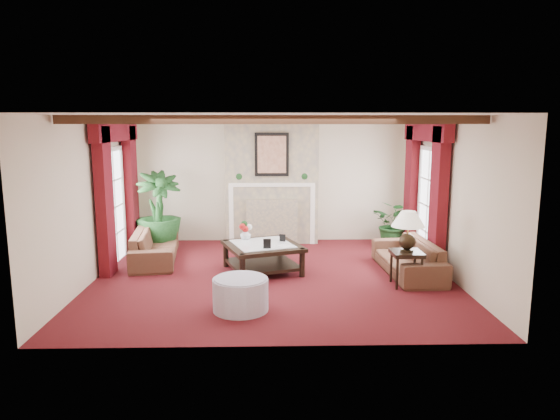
{
  "coord_description": "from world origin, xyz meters",
  "views": [
    {
      "loc": [
        -0.08,
        -8.26,
        2.57
      ],
      "look_at": [
        0.13,
        0.4,
        1.09
      ],
      "focal_mm": 32.0,
      "sensor_mm": 36.0,
      "label": 1
    }
  ],
  "objects_px": {
    "sofa_left": "(155,241)",
    "ottoman": "(241,294)",
    "coffee_table": "(263,258)",
    "potted_palm": "(159,228)",
    "sofa_right": "(408,251)",
    "side_table": "(406,268)"
  },
  "relations": [
    {
      "from": "potted_palm",
      "to": "ottoman",
      "type": "bearing_deg",
      "value": -61.73
    },
    {
      "from": "coffee_table",
      "to": "ottoman",
      "type": "xyz_separation_m",
      "value": [
        -0.29,
        -1.86,
        -0.02
      ]
    },
    {
      "from": "sofa_right",
      "to": "potted_palm",
      "type": "xyz_separation_m",
      "value": [
        -4.7,
        1.75,
        0.07
      ]
    },
    {
      "from": "potted_palm",
      "to": "coffee_table",
      "type": "distance_m",
      "value": 2.7
    },
    {
      "from": "sofa_left",
      "to": "ottoman",
      "type": "distance_m",
      "value": 3.19
    },
    {
      "from": "sofa_left",
      "to": "sofa_right",
      "type": "bearing_deg",
      "value": -108.73
    },
    {
      "from": "sofa_right",
      "to": "potted_palm",
      "type": "height_order",
      "value": "potted_palm"
    },
    {
      "from": "potted_palm",
      "to": "ottoman",
      "type": "distance_m",
      "value": 3.95
    },
    {
      "from": "potted_palm",
      "to": "side_table",
      "type": "distance_m",
      "value": 5.11
    },
    {
      "from": "sofa_right",
      "to": "potted_palm",
      "type": "relative_size",
      "value": 1.07
    },
    {
      "from": "side_table",
      "to": "ottoman",
      "type": "distance_m",
      "value": 2.81
    },
    {
      "from": "sofa_right",
      "to": "side_table",
      "type": "bearing_deg",
      "value": -20.42
    },
    {
      "from": "sofa_left",
      "to": "potted_palm",
      "type": "distance_m",
      "value": 0.83
    },
    {
      "from": "sofa_left",
      "to": "ottoman",
      "type": "bearing_deg",
      "value": -153.49
    },
    {
      "from": "sofa_left",
      "to": "potted_palm",
      "type": "height_order",
      "value": "potted_palm"
    },
    {
      "from": "sofa_left",
      "to": "coffee_table",
      "type": "xyz_separation_m",
      "value": [
        2.06,
        -0.78,
        -0.14
      ]
    },
    {
      "from": "side_table",
      "to": "ottoman",
      "type": "xyz_separation_m",
      "value": [
        -2.61,
        -1.02,
        -0.06
      ]
    },
    {
      "from": "side_table",
      "to": "ottoman",
      "type": "bearing_deg",
      "value": -158.59
    },
    {
      "from": "side_table",
      "to": "ottoman",
      "type": "relative_size",
      "value": 0.73
    },
    {
      "from": "coffee_table",
      "to": "side_table",
      "type": "distance_m",
      "value": 2.47
    },
    {
      "from": "sofa_left",
      "to": "side_table",
      "type": "height_order",
      "value": "sofa_left"
    },
    {
      "from": "sofa_left",
      "to": "sofa_right",
      "type": "distance_m",
      "value": 4.7
    }
  ]
}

